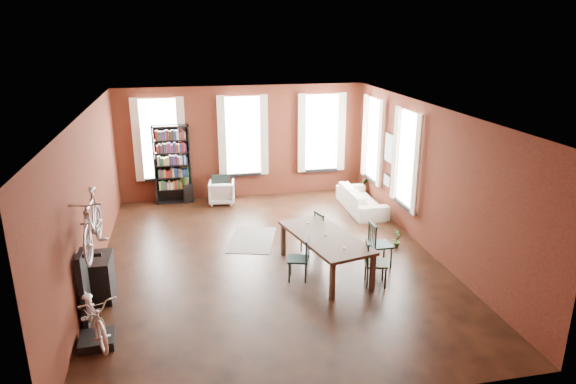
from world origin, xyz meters
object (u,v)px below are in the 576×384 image
object	(u,v)px
white_armchair	(222,191)
console_table	(101,277)
plant_stand	(187,193)
dining_chair_a	(298,259)
dining_chair_c	(376,263)
bookshelf	(173,165)
dining_chair_d	(380,244)
dining_chair_b	(312,234)
bicycle_floor	(91,292)
cream_sofa	(362,196)
dining_table	(325,253)
bike_trainer	(97,340)

from	to	relation	value
white_armchair	console_table	xyz separation A→B (m)	(-2.58, -4.84, 0.04)
plant_stand	dining_chair_a	bearing A→B (deg)	-68.55
dining_chair_a	dining_chair_c	bearing A→B (deg)	85.35
bookshelf	white_armchair	size ratio (longest dim) A/B	3.09
dining_chair_a	dining_chair_d	bearing A→B (deg)	113.49
dining_chair_b	plant_stand	distance (m)	4.82
console_table	bicycle_floor	world-z (taller)	bicycle_floor
dining_chair_d	cream_sofa	world-z (taller)	dining_chair_d
dining_chair_b	dining_table	bearing A→B (deg)	-14.29
dining_table	dining_chair_a	xyz separation A→B (m)	(-0.61, -0.22, 0.04)
cream_sofa	plant_stand	size ratio (longest dim) A/B	3.88
cream_sofa	bicycle_floor	bearing A→B (deg)	129.48
bicycle_floor	plant_stand	bearing A→B (deg)	55.99
dining_chair_d	bicycle_floor	size ratio (longest dim) A/B	0.61
dining_table	console_table	size ratio (longest dim) A/B	2.85
console_table	plant_stand	world-z (taller)	console_table
dining_table	dining_chair_a	world-z (taller)	dining_chair_a
console_table	bookshelf	bearing A→B (deg)	76.17
white_armchair	dining_chair_c	bearing A→B (deg)	122.22
bookshelf	cream_sofa	xyz separation A→B (m)	(4.95, -1.70, -0.69)
white_armchair	bookshelf	bearing A→B (deg)	-8.04
dining_table	bookshelf	bearing A→B (deg)	107.23
dining_chair_a	dining_chair_d	size ratio (longest dim) A/B	0.91
dining_chair_b	bike_trainer	size ratio (longest dim) A/B	1.71
bookshelf	dining_chair_d	bearing A→B (deg)	-50.02
bookshelf	plant_stand	world-z (taller)	bookshelf
dining_chair_b	dining_chair_c	size ratio (longest dim) A/B	0.99
console_table	cream_sofa	bearing A→B (deg)	29.33
plant_stand	bicycle_floor	distance (m)	6.90
dining_chair_a	white_armchair	xyz separation A→B (m)	(-1.09, 4.87, -0.07)
bicycle_floor	console_table	bearing A→B (deg)	72.85
plant_stand	white_armchair	bearing A→B (deg)	-18.08
cream_sofa	dining_chair_c	bearing A→B (deg)	164.21
dining_chair_d	bookshelf	distance (m)	6.55
dining_chair_b	bike_trainer	distance (m)	4.92
dining_chair_b	cream_sofa	size ratio (longest dim) A/B	0.43
bookshelf	dining_table	bearing A→B (deg)	-59.08
cream_sofa	console_table	distance (m)	7.15
bike_trainer	dining_chair_c	bearing A→B (deg)	11.26
dining_chair_c	dining_chair_d	xyz separation A→B (m)	(0.39, 0.77, 0.02)
dining_table	bike_trainer	world-z (taller)	dining_table
dining_chair_b	dining_chair_c	bearing A→B (deg)	9.98
white_armchair	dining_chair_a	bearing A→B (deg)	110.01
cream_sofa	bookshelf	bearing A→B (deg)	71.05
dining_chair_b	bicycle_floor	xyz separation A→B (m)	(-4.13, -2.64, 0.48)
dining_chair_b	plant_stand	size ratio (longest dim) A/B	1.67
bookshelf	cream_sofa	world-z (taller)	bookshelf
dining_chair_d	bicycle_floor	xyz separation A→B (m)	(-5.36, -1.75, 0.46)
dining_table	white_armchair	world-z (taller)	dining_table
dining_chair_b	cream_sofa	bearing A→B (deg)	123.37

